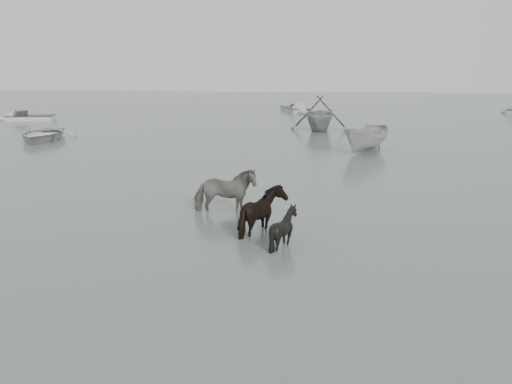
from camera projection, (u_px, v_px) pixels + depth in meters
ground at (256, 227)px, 15.99m from camera, size 140.00×140.00×0.00m
pony_pinto at (225, 186)px, 17.41m from camera, size 2.03×1.16×1.62m
pony_dark at (264, 206)px, 15.30m from camera, size 1.28×1.50×1.50m
pony_black at (284, 223)px, 14.22m from camera, size 1.38×1.32×1.19m
rowboat_lead at (42, 132)px, 33.13m from camera, size 3.84×4.96×0.95m
rowboat_trail at (320, 112)px, 37.72m from camera, size 4.14×4.76×2.45m
boat_small at (367, 137)px, 28.98m from camera, size 3.24×4.05×1.49m
skiff_outer at (30, 116)px, 44.11m from camera, size 5.08×2.48×0.75m
skiff_mid at (295, 107)px, 51.66m from camera, size 3.41×6.16×0.75m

